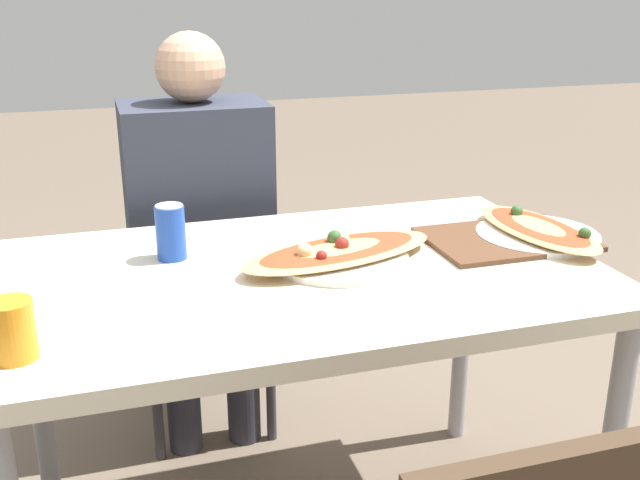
{
  "coord_description": "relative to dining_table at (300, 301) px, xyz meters",
  "views": [
    {
      "loc": [
        -0.4,
        -1.46,
        1.35
      ],
      "look_at": [
        0.05,
        0.01,
        0.81
      ],
      "focal_mm": 42.0,
      "sensor_mm": 36.0,
      "label": 1
    }
  ],
  "objects": [
    {
      "name": "dining_table",
      "position": [
        0.0,
        0.0,
        0.0
      ],
      "size": [
        1.3,
        0.79,
        0.75
      ],
      "color": "beige",
      "rests_on": "ground_plane"
    },
    {
      "name": "chair_far_seated",
      "position": [
        -0.13,
        0.72,
        -0.2
      ],
      "size": [
        0.4,
        0.4,
        0.84
      ],
      "rotation": [
        0.0,
        0.0,
        3.14
      ],
      "color": "#3F2D1E",
      "rests_on": "ground_plane"
    },
    {
      "name": "person_seated",
      "position": [
        -0.13,
        0.61,
        0.03
      ],
      "size": [
        0.4,
        0.3,
        1.22
      ],
      "rotation": [
        0.0,
        0.0,
        3.14
      ],
      "color": "#2D2D38",
      "rests_on": "ground_plane"
    },
    {
      "name": "soda_can",
      "position": [
        -0.26,
        0.15,
        0.14
      ],
      "size": [
        0.07,
        0.07,
        0.12
      ],
      "color": "#1E47B2",
      "rests_on": "dining_table"
    },
    {
      "name": "pizza_main",
      "position": [
        0.1,
        0.02,
        0.09
      ],
      "size": [
        0.5,
        0.31,
        0.06
      ],
      "color": "white",
      "rests_on": "dining_table"
    },
    {
      "name": "pizza_second",
      "position": [
        0.61,
        0.03,
        0.09
      ],
      "size": [
        0.29,
        0.42,
        0.05
      ],
      "color": "white",
      "rests_on": "dining_table"
    },
    {
      "name": "drink_glass",
      "position": [
        -0.56,
        -0.25,
        0.13
      ],
      "size": [
        0.08,
        0.08,
        0.1
      ],
      "color": "orange",
      "rests_on": "dining_table"
    },
    {
      "name": "serving_tray",
      "position": [
        0.52,
        0.03,
        0.08
      ],
      "size": [
        0.38,
        0.27,
        0.01
      ],
      "color": "brown",
      "rests_on": "dining_table"
    }
  ]
}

